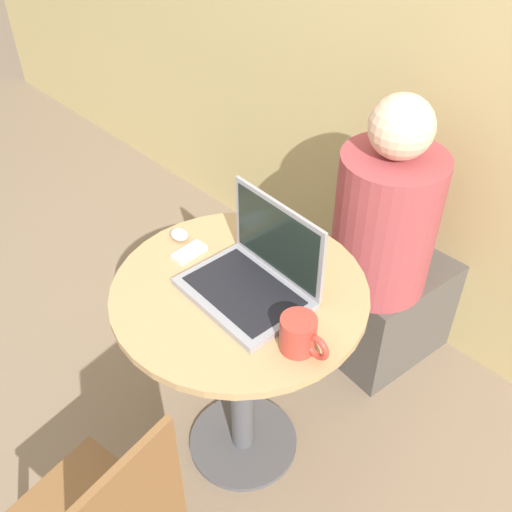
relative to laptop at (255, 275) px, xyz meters
The scene contains 8 objects.
ground_plane 0.83m from the laptop, 139.11° to the right, with size 12.00×12.00×0.00m, color #7F6B56.
back_wall 1.07m from the laptop, 92.00° to the left, with size 7.00×0.05×2.60m.
round_table 0.26m from the laptop, 139.11° to the right, with size 0.74×0.74×0.77m.
laptop is the anchor object (origin of this frame).
cell_phone 0.26m from the laptop, behind, with size 0.06×0.11×0.02m.
computer_mouse 0.33m from the laptop, behind, with size 0.07×0.05×0.03m.
coffee_cup 0.25m from the laptop, 17.09° to the right, with size 0.15×0.09×0.10m.
person_seated 0.75m from the laptop, 88.16° to the left, with size 0.39×0.57×1.17m.
Camera 1 is at (0.93, -0.83, 1.94)m, focal length 42.00 mm.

